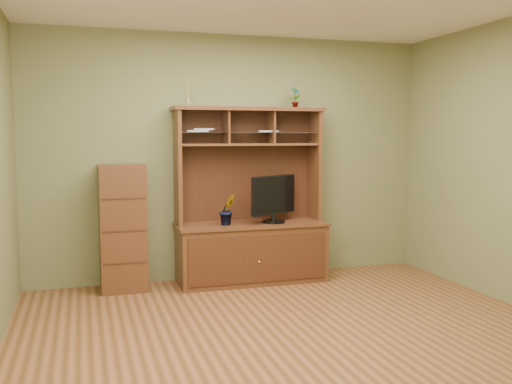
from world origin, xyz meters
name	(u,v)px	position (x,y,z in m)	size (l,w,h in m)	color
room	(297,167)	(0.00, 0.00, 1.35)	(4.54, 4.04, 2.74)	#593419
media_hutch	(251,234)	(0.13, 1.73, 0.52)	(1.66, 0.61, 1.90)	#482314
monitor	(274,198)	(0.37, 1.65, 0.92)	(0.59, 0.36, 0.51)	black
orchid_plant	(228,210)	(-0.15, 1.65, 0.81)	(0.18, 0.14, 0.33)	#386021
top_plant	(295,97)	(0.67, 1.80, 2.02)	(0.13, 0.09, 0.24)	#2E6C25
reed_diffuser	(188,97)	(-0.53, 1.80, 2.00)	(0.05, 0.05, 0.26)	silver
magazines	(224,131)	(-0.15, 1.80, 1.65)	(1.04, 0.22, 0.04)	#B1B1B6
side_cabinet	(123,228)	(-1.23, 1.77, 0.65)	(0.46, 0.42, 1.30)	#482314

